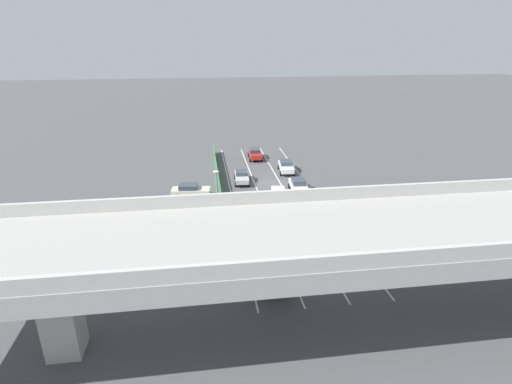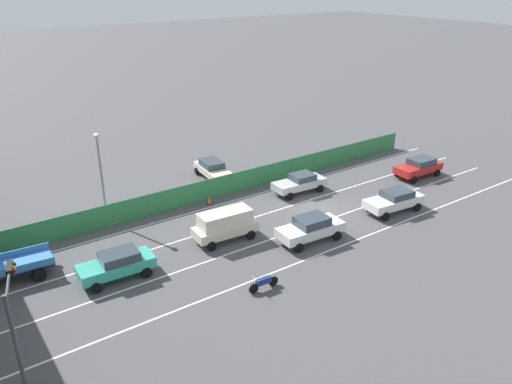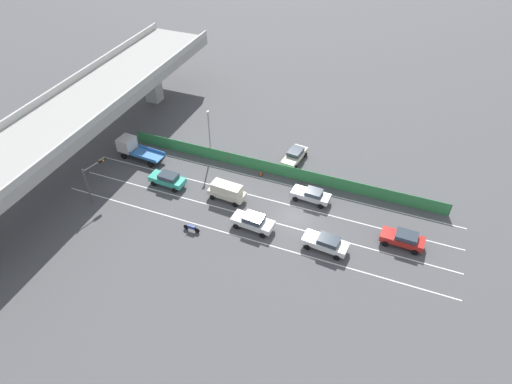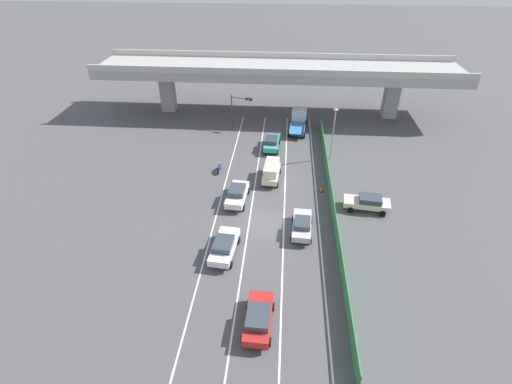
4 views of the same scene
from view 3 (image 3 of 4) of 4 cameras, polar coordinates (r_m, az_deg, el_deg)
ground_plane at (r=51.59m, az=4.85°, el=-3.11°), size 300.00×300.00×0.00m
lane_line_left_edge at (r=49.17m, az=-1.78°, el=-5.64°), size 0.14×44.59×0.01m
lane_line_mid_left at (r=51.41m, az=-0.29°, el=-3.11°), size 0.14×44.59×0.01m
lane_line_mid_right at (r=53.77m, az=1.06°, el=-0.80°), size 0.14×44.59×0.01m
lane_line_right_edge at (r=56.24m, az=2.29°, el=1.31°), size 0.14×44.59×0.01m
elevated_overpass at (r=60.18m, az=-21.92°, el=8.58°), size 54.33×9.53×8.26m
green_fence at (r=56.80m, az=2.81°, el=2.80°), size 0.10×40.69×1.67m
car_sedan_red at (r=50.13m, az=17.85°, el=-5.51°), size 2.16×4.52×1.63m
car_taxi_teal at (r=56.13m, az=-10.94°, el=1.61°), size 2.14×4.47×1.67m
car_van_cream at (r=53.08m, az=-3.66°, el=0.14°), size 2.17×4.46×2.08m
car_sedan_silver at (r=53.32m, az=6.91°, el=-0.34°), size 2.15×4.55×1.55m
car_sedan_white at (r=47.88m, az=8.71°, el=-6.25°), size 2.40×4.83×1.63m
car_hatchback_white at (r=49.53m, az=-0.38°, el=-3.67°), size 2.30×4.74×1.70m
flatbed_truck_blue at (r=61.78m, az=-15.01°, el=5.31°), size 2.73×6.34×2.56m
motorcycle at (r=50.00m, az=-8.03°, el=-4.42°), size 0.60×1.95×0.93m
parked_sedan_cream at (r=59.32m, az=4.83°, el=4.58°), size 4.81×2.44×1.57m
traffic_light at (r=54.85m, az=-19.54°, el=2.11°), size 3.13×1.07×4.86m
street_lamp at (r=58.67m, az=-5.86°, el=7.83°), size 0.60×0.36×6.66m
traffic_cone at (r=57.04m, az=0.60°, el=2.37°), size 0.47×0.47×0.67m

